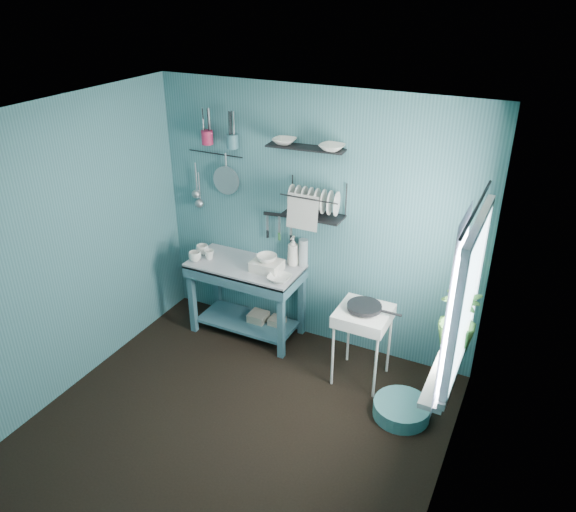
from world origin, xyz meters
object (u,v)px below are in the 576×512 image
at_px(mug_right, 202,250).
at_px(storage_tin_large, 258,322).
at_px(mug_left, 195,257).
at_px(mug_mid, 209,255).
at_px(hotplate_stand, 362,345).
at_px(frying_pan, 364,307).
at_px(storage_tin_small, 277,326).
at_px(floor_basin, 401,409).
at_px(soap_bottle, 293,251).
at_px(potted_plant, 458,318).
at_px(utensil_cup_magenta, 207,137).
at_px(colander, 226,180).
at_px(water_bottle, 303,253).
at_px(dish_rack, 314,200).
at_px(utensil_cup_teal, 232,141).
at_px(work_counter, 247,299).
at_px(wash_tub, 267,266).

bearing_deg(mug_right, storage_tin_large, 4.76).
height_order(mug_left, mug_mid, mug_left).
bearing_deg(hotplate_stand, frying_pan, 0.00).
height_order(frying_pan, storage_tin_small, frying_pan).
distance_m(frying_pan, floor_basin, 0.91).
distance_m(soap_bottle, potted_plant, 1.85).
xyz_separation_m(utensil_cup_magenta, colander, (0.17, 0.03, -0.41)).
bearing_deg(hotplate_stand, floor_basin, -23.48).
bearing_deg(storage_tin_small, potted_plant, -18.65).
distance_m(mug_left, mug_mid, 0.14).
xyz_separation_m(mug_right, storage_tin_large, (0.60, 0.05, -0.73)).
height_order(water_bottle, dish_rack, dish_rack).
bearing_deg(utensil_cup_teal, mug_left, -129.50).
relative_size(work_counter, dish_rack, 2.02).
height_order(wash_tub, floor_basin, wash_tub).
bearing_deg(water_bottle, mug_mid, -162.72).
relative_size(wash_tub, storage_tin_small, 1.40).
xyz_separation_m(work_counter, dish_rack, (0.66, 0.13, 1.13)).
relative_size(mug_left, mug_right, 1.00).
bearing_deg(utensil_cup_magenta, soap_bottle, 1.27).
bearing_deg(dish_rack, soap_bottle, 155.23).
xyz_separation_m(water_bottle, storage_tin_small, (-0.22, -0.14, -0.83)).
relative_size(mug_left, storage_tin_large, 0.56).
height_order(utensil_cup_magenta, colander, utensil_cup_magenta).
xyz_separation_m(frying_pan, storage_tin_small, (-0.99, 0.27, -0.66)).
bearing_deg(mug_right, wash_tub, -1.53).
bearing_deg(work_counter, storage_tin_large, 23.15).
distance_m(mug_right, potted_plant, 2.68).
bearing_deg(potted_plant, storage_tin_large, 163.88).
relative_size(dish_rack, potted_plant, 1.10).
relative_size(utensil_cup_magenta, colander, 0.46).
bearing_deg(utensil_cup_teal, mug_right, -149.05).
bearing_deg(storage_tin_large, mug_right, -175.24).
height_order(water_bottle, storage_tin_small, water_bottle).
height_order(mug_mid, storage_tin_small, mug_mid).
distance_m(mug_left, dish_rack, 1.36).
bearing_deg(work_counter, mug_left, -164.98).
bearing_deg(mug_left, mug_mid, 45.00).
distance_m(mug_mid, mug_right, 0.13).
bearing_deg(frying_pan, utensil_cup_teal, 166.06).
relative_size(work_counter, frying_pan, 3.71).
bearing_deg(mug_left, storage_tin_small, 17.10).
height_order(mug_mid, mug_right, mug_right).
relative_size(work_counter, utensil_cup_teal, 8.55).
xyz_separation_m(mug_mid, storage_tin_small, (0.68, 0.14, -0.73)).
xyz_separation_m(utensil_cup_teal, floor_basin, (1.98, -0.69, -1.88)).
relative_size(mug_mid, mug_right, 0.81).
bearing_deg(utensil_cup_magenta, potted_plant, -15.37).
xyz_separation_m(mug_left, colander, (0.17, 0.37, 0.70)).
distance_m(utensil_cup_magenta, colander, 0.44).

